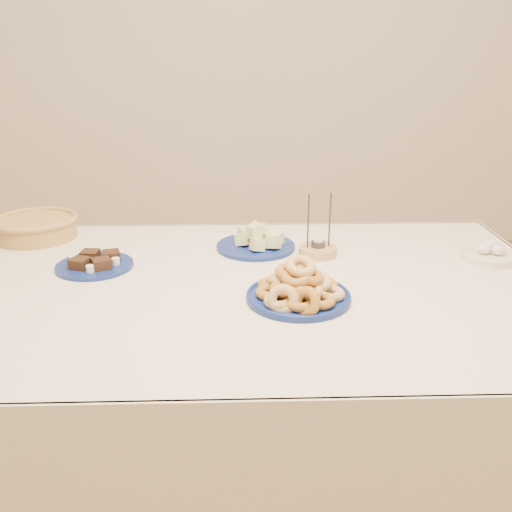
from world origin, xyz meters
name	(u,v)px	position (x,y,z in m)	size (l,w,h in m)	color
ground	(256,496)	(0.00, 0.00, 0.00)	(5.00, 5.00, 0.00)	olive
dining_table	(255,318)	(0.00, 0.00, 0.64)	(1.71, 1.11, 0.75)	brown
donut_platter	(298,289)	(0.11, -0.12, 0.78)	(0.36, 0.36, 0.12)	navy
melon_plate	(256,242)	(0.01, 0.29, 0.77)	(0.27, 0.27, 0.09)	navy
brownie_plate	(95,263)	(-0.47, 0.14, 0.76)	(0.24, 0.24, 0.04)	navy
wicker_basket	(36,227)	(-0.73, 0.42, 0.79)	(0.34, 0.34, 0.07)	olive
candle_holder	(318,249)	(0.20, 0.22, 0.77)	(0.13, 0.13, 0.20)	tan
egg_bowl	(490,254)	(0.72, 0.16, 0.77)	(0.18, 0.18, 0.06)	beige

